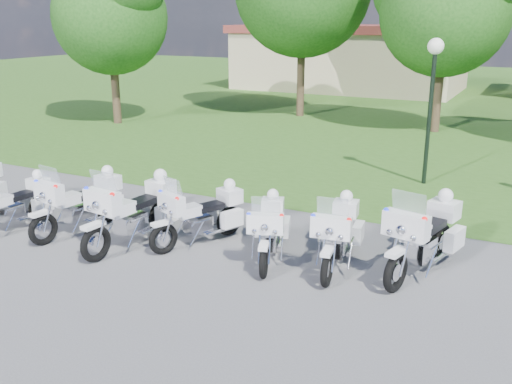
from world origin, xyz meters
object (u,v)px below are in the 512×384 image
at_px(motorcycle_6, 338,233).
at_px(motorcycle_2, 82,201).
at_px(motorcycle_3, 135,210).
at_px(lamp_post, 433,75).
at_px(motorcycle_1, 14,202).
at_px(motorcycle_4, 202,213).
at_px(motorcycle_7, 425,235).
at_px(motorcycle_5, 269,228).

bearing_deg(motorcycle_6, motorcycle_2, 0.02).
height_order(motorcycle_3, motorcycle_6, motorcycle_3).
bearing_deg(lamp_post, motorcycle_6, -92.92).
height_order(motorcycle_1, motorcycle_3, motorcycle_3).
distance_m(motorcycle_1, motorcycle_4, 4.34).
xyz_separation_m(motorcycle_2, motorcycle_7, (7.15, 1.26, 0.05)).
bearing_deg(motorcycle_3, lamp_post, -115.25).
height_order(motorcycle_2, motorcycle_6, motorcycle_2).
bearing_deg(motorcycle_2, motorcycle_1, 31.43).
xyz_separation_m(motorcycle_4, lamp_post, (3.23, 6.70, 2.42)).
bearing_deg(motorcycle_5, motorcycle_7, 174.45).
height_order(motorcycle_3, lamp_post, lamp_post).
height_order(motorcycle_4, motorcycle_7, motorcycle_7).
bearing_deg(motorcycle_3, motorcycle_4, -144.54).
height_order(motorcycle_1, lamp_post, lamp_post).
bearing_deg(lamp_post, motorcycle_3, -121.01).
xyz_separation_m(motorcycle_7, lamp_post, (-1.18, 6.06, 2.33)).
xyz_separation_m(motorcycle_1, motorcycle_2, (1.43, 0.60, 0.06)).
bearing_deg(motorcycle_7, motorcycle_1, 25.61).
bearing_deg(motorcycle_3, motorcycle_6, -161.85).
xyz_separation_m(motorcycle_1, lamp_post, (7.40, 7.92, 2.44)).
height_order(motorcycle_4, lamp_post, lamp_post).
bearing_deg(motorcycle_6, motorcycle_3, 4.05).
height_order(motorcycle_1, motorcycle_5, motorcycle_1).
bearing_deg(motorcycle_2, motorcycle_4, -158.74).
bearing_deg(motorcycle_4, motorcycle_3, 52.62).
bearing_deg(motorcycle_7, motorcycle_2, 23.35).
relative_size(motorcycle_2, motorcycle_5, 1.15).
bearing_deg(motorcycle_4, motorcycle_5, -160.01).
distance_m(motorcycle_7, lamp_post, 6.60).
xyz_separation_m(motorcycle_1, motorcycle_7, (8.59, 1.86, 0.11)).
bearing_deg(motorcycle_4, motorcycle_7, -148.81).
relative_size(motorcycle_3, lamp_post, 0.65).
bearing_deg(motorcycle_4, motorcycle_2, 35.61).
distance_m(motorcycle_5, motorcycle_7, 2.92).
height_order(motorcycle_5, lamp_post, lamp_post).
bearing_deg(motorcycle_6, motorcycle_4, -4.15).
height_order(motorcycle_3, motorcycle_4, motorcycle_3).
bearing_deg(motorcycle_5, motorcycle_3, -7.59).
bearing_deg(motorcycle_1, motorcycle_7, -164.13).
distance_m(motorcycle_6, lamp_post, 6.93).
distance_m(motorcycle_4, motorcycle_5, 1.59).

